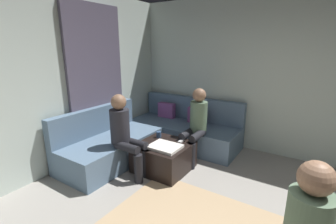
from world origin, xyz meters
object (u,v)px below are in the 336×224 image
Objects in this scene: ottoman at (164,156)px; person_on_couch_back at (196,122)px; sectional_couch at (155,136)px; coffee_mug at (159,134)px; person_on_couch_side at (125,132)px; game_remote at (181,141)px.

person_on_couch_back is at bearing 65.17° from ottoman.
sectional_couch is 0.73m from ottoman.
sectional_couch reaches higher than coffee_mug.
person_on_couch_side is at bearing -133.06° from ottoman.
person_on_couch_back is at bearing 37.92° from coffee_mug.
game_remote is at bearing -20.97° from sectional_couch.
sectional_couch is at bearing 159.03° from game_remote.
person_on_couch_back and person_on_couch_side have the same top height.
person_on_couch_side reaches higher than game_remote.
ottoman is 0.36m from game_remote.
person_on_couch_back is at bearing 77.31° from game_remote.
game_remote is (0.18, 0.22, 0.22)m from ottoman.
game_remote is 0.88m from person_on_couch_side.
ottoman is 0.75m from person_on_couch_back.
person_on_couch_back is (0.47, 0.37, 0.19)m from coffee_mug.
sectional_couch is 17.00× the size of game_remote.
sectional_couch reaches higher than ottoman.
person_on_couch_side is at bearing -105.76° from coffee_mug.
game_remote is 0.41m from person_on_couch_back.
coffee_mug is at bearing 164.24° from person_on_couch_side.
sectional_couch reaches higher than game_remote.
sectional_couch is 0.48m from coffee_mug.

